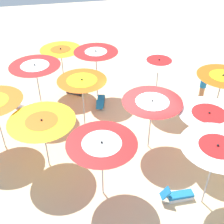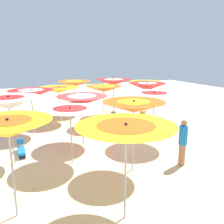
{
  "view_description": "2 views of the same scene",
  "coord_description": "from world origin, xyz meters",
  "px_view_note": "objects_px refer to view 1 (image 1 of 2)",
  "views": [
    {
      "loc": [
        8.55,
        -2.99,
        8.0
      ],
      "look_at": [
        -0.08,
        -1.11,
        1.55
      ],
      "focal_mm": 46.86,
      "sensor_mm": 36.0,
      "label": 1
    },
    {
      "loc": [
        3.44,
        10.03,
        3.91
      ],
      "look_at": [
        -0.68,
        0.93,
        1.5
      ],
      "focal_mm": 38.54,
      "sensor_mm": 36.0,
      "label": 2
    }
  ],
  "objects_px": {
    "lounger_0": "(77,90)",
    "beach_umbrella_6": "(208,117)",
    "beach_umbrella_9": "(35,69)",
    "beach_umbrella_2": "(159,63)",
    "beach_umbrella_12": "(102,147)",
    "beach_umbrella_11": "(216,151)",
    "beachgoer_0": "(203,85)",
    "lounger_3": "(101,102)",
    "beach_umbrella_4": "(61,52)",
    "beach_umbrella_13": "(42,124)",
    "beach_umbrella_7": "(152,106)",
    "lounger_1": "(178,195)",
    "beach_umbrella_8": "(82,83)",
    "beach_umbrella_3": "(96,55)",
    "lounger_2": "(25,104)",
    "beach_umbrella_1": "(222,80)"
  },
  "relations": [
    {
      "from": "lounger_2",
      "to": "beachgoer_0",
      "type": "distance_m",
      "value": 8.47
    },
    {
      "from": "beach_umbrella_12",
      "to": "lounger_3",
      "type": "height_order",
      "value": "beach_umbrella_12"
    },
    {
      "from": "beach_umbrella_4",
      "to": "beach_umbrella_11",
      "type": "distance_m",
      "value": 8.74
    },
    {
      "from": "beach_umbrella_3",
      "to": "lounger_0",
      "type": "distance_m",
      "value": 2.24
    },
    {
      "from": "beach_umbrella_3",
      "to": "lounger_1",
      "type": "distance_m",
      "value": 7.2
    },
    {
      "from": "beach_umbrella_6",
      "to": "beach_umbrella_11",
      "type": "relative_size",
      "value": 0.85
    },
    {
      "from": "beach_umbrella_6",
      "to": "beach_umbrella_7",
      "type": "xyz_separation_m",
      "value": [
        -0.98,
        -1.72,
        0.06
      ]
    },
    {
      "from": "beach_umbrella_4",
      "to": "lounger_0",
      "type": "height_order",
      "value": "beach_umbrella_4"
    },
    {
      "from": "beach_umbrella_4",
      "to": "beach_umbrella_13",
      "type": "xyz_separation_m",
      "value": [
        5.14,
        -1.02,
        -0.2
      ]
    },
    {
      "from": "beach_umbrella_3",
      "to": "lounger_2",
      "type": "bearing_deg",
      "value": -85.18
    },
    {
      "from": "lounger_2",
      "to": "lounger_0",
      "type": "bearing_deg",
      "value": 49.14
    },
    {
      "from": "beach_umbrella_11",
      "to": "beachgoer_0",
      "type": "bearing_deg",
      "value": 154.61
    },
    {
      "from": "lounger_0",
      "to": "beach_umbrella_4",
      "type": "bearing_deg",
      "value": -5.19
    },
    {
      "from": "beach_umbrella_2",
      "to": "beach_umbrella_4",
      "type": "xyz_separation_m",
      "value": [
        -2.14,
        -4.14,
        -0.03
      ]
    },
    {
      "from": "beach_umbrella_2",
      "to": "beach_umbrella_13",
      "type": "relative_size",
      "value": 1.04
    },
    {
      "from": "beach_umbrella_3",
      "to": "beach_umbrella_8",
      "type": "xyz_separation_m",
      "value": [
        2.18,
        -0.94,
        -0.12
      ]
    },
    {
      "from": "beach_umbrella_2",
      "to": "beach_umbrella_7",
      "type": "height_order",
      "value": "beach_umbrella_2"
    },
    {
      "from": "beach_umbrella_7",
      "to": "lounger_2",
      "type": "height_order",
      "value": "beach_umbrella_7"
    },
    {
      "from": "beach_umbrella_3",
      "to": "beach_umbrella_4",
      "type": "bearing_deg",
      "value": -118.45
    },
    {
      "from": "beach_umbrella_6",
      "to": "beach_umbrella_12",
      "type": "distance_m",
      "value": 4.01
    },
    {
      "from": "beach_umbrella_6",
      "to": "beach_umbrella_11",
      "type": "bearing_deg",
      "value": -23.25
    },
    {
      "from": "lounger_0",
      "to": "lounger_3",
      "type": "bearing_deg",
      "value": 162.4
    },
    {
      "from": "beach_umbrella_13",
      "to": "lounger_1",
      "type": "xyz_separation_m",
      "value": [
        2.46,
        4.07,
        -1.72
      ]
    },
    {
      "from": "beach_umbrella_9",
      "to": "beach_umbrella_12",
      "type": "bearing_deg",
      "value": 19.78
    },
    {
      "from": "beach_umbrella_4",
      "to": "lounger_1",
      "type": "bearing_deg",
      "value": 21.85
    },
    {
      "from": "beach_umbrella_7",
      "to": "lounger_1",
      "type": "xyz_separation_m",
      "value": [
        2.64,
        0.17,
        -1.79
      ]
    },
    {
      "from": "beach_umbrella_13",
      "to": "lounger_3",
      "type": "distance_m",
      "value": 4.63
    },
    {
      "from": "lounger_1",
      "to": "lounger_3",
      "type": "bearing_deg",
      "value": 105.32
    },
    {
      "from": "beach_umbrella_1",
      "to": "beach_umbrella_2",
      "type": "height_order",
      "value": "beach_umbrella_1"
    },
    {
      "from": "lounger_1",
      "to": "beach_umbrella_8",
      "type": "bearing_deg",
      "value": 119.17
    },
    {
      "from": "beach_umbrella_13",
      "to": "beach_umbrella_1",
      "type": "bearing_deg",
      "value": 97.6
    },
    {
      "from": "beach_umbrella_13",
      "to": "lounger_1",
      "type": "height_order",
      "value": "beach_umbrella_13"
    },
    {
      "from": "beach_umbrella_2",
      "to": "lounger_3",
      "type": "distance_m",
      "value": 3.26
    },
    {
      "from": "beach_umbrella_6",
      "to": "lounger_1",
      "type": "distance_m",
      "value": 2.85
    },
    {
      "from": "beach_umbrella_8",
      "to": "lounger_0",
      "type": "relative_size",
      "value": 1.94
    },
    {
      "from": "beach_umbrella_3",
      "to": "lounger_3",
      "type": "bearing_deg",
      "value": 0.76
    },
    {
      "from": "beach_umbrella_4",
      "to": "beach_umbrella_6",
      "type": "xyz_separation_m",
      "value": [
        5.95,
        4.6,
        -0.2
      ]
    },
    {
      "from": "beach_umbrella_1",
      "to": "beach_umbrella_9",
      "type": "height_order",
      "value": "beach_umbrella_1"
    },
    {
      "from": "beach_umbrella_2",
      "to": "beach_umbrella_7",
      "type": "relative_size",
      "value": 1.06
    },
    {
      "from": "lounger_0",
      "to": "beach_umbrella_6",
      "type": "bearing_deg",
      "value": 160.19
    },
    {
      "from": "beach_umbrella_12",
      "to": "beach_umbrella_8",
      "type": "bearing_deg",
      "value": -178.75
    },
    {
      "from": "beach_umbrella_9",
      "to": "beach_umbrella_12",
      "type": "distance_m",
      "value": 5.55
    },
    {
      "from": "beach_umbrella_6",
      "to": "beach_umbrella_12",
      "type": "height_order",
      "value": "beach_umbrella_12"
    },
    {
      "from": "beach_umbrella_2",
      "to": "lounger_3",
      "type": "height_order",
      "value": "beach_umbrella_2"
    },
    {
      "from": "beach_umbrella_9",
      "to": "beach_umbrella_2",
      "type": "bearing_deg",
      "value": 84.27
    },
    {
      "from": "beach_umbrella_8",
      "to": "beachgoer_0",
      "type": "xyz_separation_m",
      "value": [
        -0.64,
        5.77,
        -1.18
      ]
    },
    {
      "from": "beach_umbrella_2",
      "to": "lounger_0",
      "type": "bearing_deg",
      "value": -115.21
    },
    {
      "from": "beach_umbrella_12",
      "to": "beach_umbrella_7",
      "type": "bearing_deg",
      "value": 130.42
    },
    {
      "from": "beach_umbrella_4",
      "to": "beach_umbrella_12",
      "type": "height_order",
      "value": "beach_umbrella_4"
    },
    {
      "from": "beach_umbrella_8",
      "to": "beach_umbrella_3",
      "type": "bearing_deg",
      "value": 156.66
    }
  ]
}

